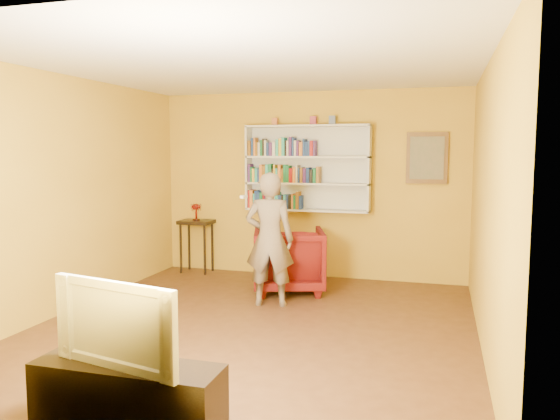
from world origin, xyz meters
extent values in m
cube|color=#472B17|center=(0.00, 0.00, -0.06)|extent=(5.30, 5.80, 0.12)
cube|color=gold|center=(0.00, 2.52, 1.35)|extent=(5.30, 0.04, 2.70)
cube|color=gold|center=(0.00, -2.52, 1.35)|extent=(5.30, 0.04, 2.70)
cube|color=gold|center=(-2.27, 0.00, 1.35)|extent=(0.04, 5.80, 2.70)
cube|color=gold|center=(2.27, 0.00, 1.35)|extent=(0.04, 5.80, 2.70)
cube|color=white|center=(0.00, 0.00, 2.73)|extent=(5.30, 5.80, 0.06)
cube|color=silver|center=(0.00, 2.48, 1.60)|extent=(1.80, 0.03, 1.20)
cube|color=silver|center=(-0.89, 2.35, 1.60)|extent=(0.03, 0.28, 1.20)
cube|color=silver|center=(0.89, 2.35, 1.60)|extent=(0.03, 0.28, 1.20)
cube|color=silver|center=(0.00, 2.35, 1.00)|extent=(1.80, 0.28, 0.03)
cube|color=silver|center=(0.00, 2.35, 1.38)|extent=(1.80, 0.28, 0.03)
cube|color=silver|center=(0.00, 2.35, 1.76)|extent=(1.80, 0.28, 0.03)
cube|color=silver|center=(0.00, 2.35, 2.20)|extent=(1.80, 0.28, 0.03)
cube|color=maroon|center=(-0.85, 2.31, 1.14)|extent=(0.02, 0.19, 0.26)
cube|color=orange|center=(-0.81, 2.31, 1.14)|extent=(0.04, 0.19, 0.26)
cube|color=teal|center=(-0.77, 2.31, 1.12)|extent=(0.02, 0.19, 0.21)
cube|color=navy|center=(-0.74, 2.30, 1.14)|extent=(0.03, 0.17, 0.25)
cube|color=navy|center=(-0.70, 2.31, 1.14)|extent=(0.03, 0.18, 0.25)
cube|color=#16653C|center=(-0.66, 2.30, 1.13)|extent=(0.04, 0.16, 0.23)
cube|color=maroon|center=(-0.62, 2.30, 1.12)|extent=(0.03, 0.15, 0.21)
cube|color=#49236A|center=(-0.58, 2.29, 1.11)|extent=(0.04, 0.14, 0.20)
cube|color=orange|center=(-0.54, 2.31, 1.14)|extent=(0.04, 0.18, 0.25)
cube|color=maroon|center=(-0.50, 2.30, 1.13)|extent=(0.03, 0.16, 0.23)
cube|color=silver|center=(-0.47, 2.30, 1.13)|extent=(0.03, 0.16, 0.24)
cube|color=teal|center=(-0.43, 2.31, 1.13)|extent=(0.04, 0.18, 0.23)
cube|color=navy|center=(-0.38, 2.31, 1.11)|extent=(0.04, 0.19, 0.19)
cube|color=black|center=(-0.34, 2.31, 1.11)|extent=(0.02, 0.19, 0.19)
cube|color=teal|center=(-0.31, 2.29, 1.12)|extent=(0.03, 0.14, 0.21)
cube|color=navy|center=(-0.27, 2.31, 1.12)|extent=(0.03, 0.17, 0.21)
cube|color=black|center=(-0.23, 2.31, 1.11)|extent=(0.04, 0.18, 0.20)
cube|color=orange|center=(-0.19, 2.31, 1.12)|extent=(0.02, 0.17, 0.22)
cube|color=#16653C|center=(-0.16, 2.31, 1.11)|extent=(0.03, 0.18, 0.19)
cube|color=brown|center=(-0.12, 2.31, 1.14)|extent=(0.04, 0.18, 0.25)
cube|color=navy|center=(-0.08, 2.31, 1.11)|extent=(0.03, 0.17, 0.19)
cube|color=#49236A|center=(-0.84, 2.31, 1.52)|extent=(0.03, 0.17, 0.26)
cube|color=#16653C|center=(-0.81, 2.30, 1.50)|extent=(0.03, 0.15, 0.22)
cube|color=gold|center=(-0.78, 2.30, 1.49)|extent=(0.04, 0.17, 0.20)
cube|color=teal|center=(-0.74, 2.30, 1.50)|extent=(0.04, 0.15, 0.20)
cube|color=navy|center=(-0.70, 2.30, 1.49)|extent=(0.03, 0.16, 0.19)
cube|color=orange|center=(-0.66, 2.30, 1.52)|extent=(0.04, 0.16, 0.25)
cube|color=brown|center=(-0.62, 2.31, 1.51)|extent=(0.04, 0.18, 0.24)
cube|color=teal|center=(-0.57, 2.30, 1.52)|extent=(0.04, 0.16, 0.26)
cube|color=#16653C|center=(-0.53, 2.30, 1.53)|extent=(0.04, 0.16, 0.26)
cube|color=black|center=(-0.49, 2.30, 1.49)|extent=(0.02, 0.16, 0.19)
cube|color=gold|center=(-0.46, 2.29, 1.52)|extent=(0.03, 0.15, 0.25)
cube|color=teal|center=(-0.43, 2.31, 1.50)|extent=(0.03, 0.19, 0.20)
cube|color=orange|center=(-0.38, 2.30, 1.52)|extent=(0.04, 0.15, 0.26)
cube|color=brown|center=(-0.34, 2.29, 1.49)|extent=(0.03, 0.14, 0.20)
cube|color=#16653C|center=(-0.30, 2.29, 1.52)|extent=(0.04, 0.14, 0.26)
cube|color=#16653C|center=(-0.26, 2.31, 1.51)|extent=(0.04, 0.18, 0.24)
cube|color=maroon|center=(-0.22, 2.29, 1.50)|extent=(0.04, 0.14, 0.20)
cube|color=orange|center=(-0.17, 2.31, 1.50)|extent=(0.04, 0.18, 0.22)
cube|color=silver|center=(-0.13, 2.31, 1.52)|extent=(0.02, 0.19, 0.25)
cube|color=navy|center=(-0.10, 2.31, 1.50)|extent=(0.03, 0.19, 0.21)
cube|color=brown|center=(-0.06, 2.30, 1.50)|extent=(0.04, 0.16, 0.22)
cube|color=#49236A|center=(-0.01, 2.31, 1.50)|extent=(0.04, 0.19, 0.20)
cube|color=navy|center=(0.03, 2.31, 1.50)|extent=(0.04, 0.19, 0.22)
cube|color=black|center=(0.08, 2.30, 1.49)|extent=(0.04, 0.16, 0.19)
cube|color=#16653C|center=(0.13, 2.30, 1.50)|extent=(0.04, 0.17, 0.21)
cube|color=brown|center=(0.18, 2.31, 1.51)|extent=(0.04, 0.18, 0.23)
cube|color=brown|center=(-0.84, 2.29, 1.88)|extent=(0.04, 0.15, 0.22)
cube|color=navy|center=(-0.79, 2.30, 1.90)|extent=(0.03, 0.17, 0.26)
cube|color=orange|center=(-0.76, 2.30, 1.91)|extent=(0.03, 0.15, 0.26)
cube|color=brown|center=(-0.73, 2.29, 1.87)|extent=(0.03, 0.14, 0.20)
cube|color=silver|center=(-0.69, 2.30, 1.87)|extent=(0.03, 0.16, 0.19)
cube|color=#16653C|center=(-0.66, 2.31, 1.89)|extent=(0.03, 0.18, 0.23)
cube|color=black|center=(-0.62, 2.30, 1.90)|extent=(0.03, 0.15, 0.25)
cube|color=silver|center=(-0.59, 2.29, 1.89)|extent=(0.03, 0.14, 0.23)
cube|color=navy|center=(-0.56, 2.29, 1.87)|extent=(0.04, 0.14, 0.19)
cube|color=#49236A|center=(-0.51, 2.31, 1.87)|extent=(0.04, 0.18, 0.19)
cube|color=silver|center=(-0.47, 2.30, 1.87)|extent=(0.04, 0.15, 0.20)
cube|color=teal|center=(-0.42, 2.30, 1.89)|extent=(0.04, 0.16, 0.24)
cube|color=gold|center=(-0.37, 2.30, 1.90)|extent=(0.04, 0.16, 0.25)
cube|color=teal|center=(-0.33, 2.30, 1.91)|extent=(0.04, 0.16, 0.26)
cube|color=black|center=(-0.29, 2.30, 1.88)|extent=(0.02, 0.16, 0.22)
cube|color=silver|center=(-0.26, 2.31, 1.88)|extent=(0.03, 0.18, 0.22)
cube|color=#49236A|center=(-0.22, 2.30, 1.91)|extent=(0.04, 0.16, 0.27)
cube|color=navy|center=(-0.18, 2.30, 1.90)|extent=(0.03, 0.17, 0.26)
cube|color=silver|center=(-0.15, 2.31, 1.88)|extent=(0.03, 0.18, 0.22)
cube|color=#49236A|center=(-0.12, 2.30, 1.88)|extent=(0.03, 0.17, 0.22)
cube|color=orange|center=(-0.07, 2.31, 1.87)|extent=(0.04, 0.18, 0.20)
cube|color=navy|center=(-0.03, 2.31, 1.90)|extent=(0.02, 0.19, 0.24)
cube|color=navy|center=(0.01, 2.30, 1.87)|extent=(0.04, 0.15, 0.20)
cube|color=navy|center=(0.05, 2.30, 1.88)|extent=(0.03, 0.16, 0.21)
cube|color=maroon|center=(0.08, 2.31, 1.88)|extent=(0.04, 0.17, 0.21)
cube|color=#49236A|center=(0.12, 2.31, 1.88)|extent=(0.02, 0.17, 0.22)
cube|color=#C46938|center=(-0.48, 2.35, 2.27)|extent=(0.08, 0.08, 0.11)
cube|color=#9B334F|center=(0.08, 2.35, 2.27)|extent=(0.09, 0.09, 0.12)
cube|color=slate|center=(0.36, 2.35, 2.27)|extent=(0.09, 0.09, 0.12)
cube|color=brown|center=(1.65, 2.46, 1.75)|extent=(0.55, 0.04, 0.70)
cube|color=gray|center=(1.65, 2.44, 1.75)|extent=(0.45, 0.02, 0.58)
cylinder|color=black|center=(-1.90, 2.11, 0.37)|extent=(0.04, 0.04, 0.75)
cylinder|color=black|center=(-1.51, 2.11, 0.37)|extent=(0.04, 0.04, 0.75)
cylinder|color=black|center=(-1.90, 2.39, 0.37)|extent=(0.04, 0.04, 0.75)
cylinder|color=black|center=(-1.51, 2.39, 0.37)|extent=(0.04, 0.04, 0.75)
cube|color=black|center=(-1.70, 2.25, 0.77)|extent=(0.49, 0.37, 0.05)
cylinder|color=maroon|center=(-1.70, 2.25, 0.81)|extent=(0.11, 0.11, 0.02)
cylinder|color=maroon|center=(-1.70, 2.25, 0.89)|extent=(0.03, 0.03, 0.14)
ellipsoid|color=maroon|center=(-1.70, 2.25, 1.00)|extent=(0.15, 0.15, 0.09)
cylinder|color=beige|center=(-1.63, 2.25, 1.00)|extent=(0.01, 0.01, 0.11)
cylinder|color=beige|center=(-1.65, 2.29, 1.00)|extent=(0.01, 0.01, 0.11)
cylinder|color=beige|center=(-1.68, 2.32, 1.00)|extent=(0.01, 0.01, 0.11)
cylinder|color=beige|center=(-1.73, 2.32, 1.00)|extent=(0.01, 0.01, 0.11)
cylinder|color=beige|center=(-1.76, 2.29, 1.00)|extent=(0.01, 0.01, 0.11)
cylinder|color=beige|center=(-1.78, 2.25, 1.00)|extent=(0.01, 0.01, 0.11)
cylinder|color=beige|center=(-1.76, 2.21, 1.00)|extent=(0.01, 0.01, 0.11)
cylinder|color=beige|center=(-1.73, 2.18, 1.00)|extent=(0.01, 0.01, 0.11)
cylinder|color=beige|center=(-1.68, 2.18, 1.00)|extent=(0.01, 0.01, 0.11)
cylinder|color=beige|center=(-1.65, 2.21, 1.00)|extent=(0.01, 0.01, 0.11)
imported|color=#450407|center=(-0.05, 1.54, 0.42)|extent=(1.14, 1.15, 0.84)
imported|color=#67584B|center=(-0.09, 0.84, 0.80)|extent=(0.64, 0.47, 1.60)
cube|color=silver|center=(-0.34, 0.63, 1.32)|extent=(0.04, 0.15, 0.04)
cube|color=black|center=(-0.10, -2.25, 0.23)|extent=(1.28, 0.38, 0.46)
imported|color=black|center=(-0.10, -2.25, 0.74)|extent=(1.00, 0.34, 0.57)
camera|label=1|loc=(1.84, -5.26, 1.84)|focal=35.00mm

